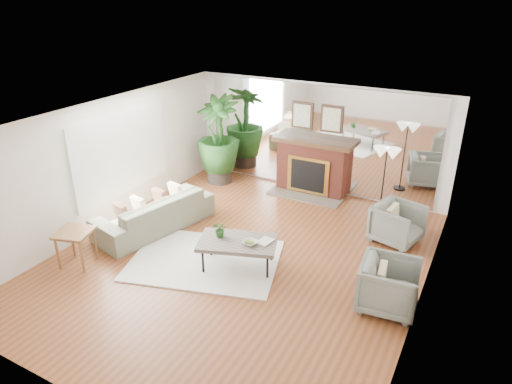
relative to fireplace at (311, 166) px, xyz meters
The scene contains 18 objects.
ground 3.33m from the fireplace, 90.00° to the right, with size 7.00×7.00×0.00m, color brown.
wall_left 4.46m from the fireplace, 132.54° to the right, with size 0.02×7.00×2.50m, color white.
wall_right 4.46m from the fireplace, 47.46° to the right, with size 0.02×7.00×2.50m, color white.
wall_back 0.63m from the fireplace, 90.00° to the left, with size 6.00×0.02×2.50m, color white.
mirror_panel 0.63m from the fireplace, 90.00° to the left, with size 5.40×0.04×2.40m, color silver.
window_panel 4.17m from the fireplace, 135.99° to the right, with size 0.04×2.40×1.50m, color #B2E09E.
fireplace is the anchor object (origin of this frame).
area_rug 3.72m from the fireplace, 97.97° to the right, with size 2.53×1.81×0.03m, color white.
coffee_table 3.52m from the fireplace, 88.33° to the right, with size 1.47×1.15×0.52m.
sofa 3.72m from the fireplace, 123.29° to the right, with size 2.38×0.93×0.69m, color #6E715A.
armchair_back 2.66m from the fireplace, 30.91° to the right, with size 0.80×0.82×0.75m, color gray.
armchair_front 4.29m from the fireplace, 52.55° to the right, with size 0.82×0.85×0.77m, color gray.
side_table 5.29m from the fireplace, 116.68° to the right, with size 0.69×0.69×0.63m.
potted_ficus 2.31m from the fireplace, 168.69° to the right, with size 1.05×1.05×2.13m.
floor_lamp 2.10m from the fireplace, 23.45° to the right, with size 0.52×0.29×1.61m.
tabletop_plant 3.54m from the fireplace, 93.57° to the right, with size 0.25×0.21×0.27m, color #2B5F23.
fruit_bowl 3.54m from the fireplace, 84.46° to the right, with size 0.24×0.24×0.06m, color olive.
book 3.35m from the fireplace, 82.87° to the right, with size 0.21×0.29×0.02m, color olive.
Camera 1 is at (3.50, -5.93, 4.37)m, focal length 32.00 mm.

